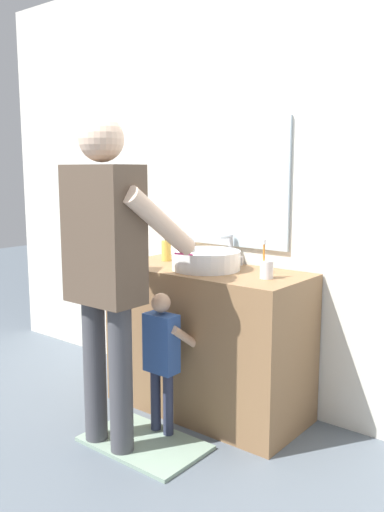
% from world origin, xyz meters
% --- Properties ---
extents(ground_plane, '(14.00, 14.00, 0.00)m').
position_xyz_m(ground_plane, '(0.00, 0.00, 0.00)').
color(ground_plane, slate).
extents(back_wall, '(4.40, 0.10, 2.70)m').
position_xyz_m(back_wall, '(0.00, 0.62, 1.35)').
color(back_wall, silver).
rests_on(back_wall, ground).
extents(vanity_cabinet, '(1.17, 0.54, 0.86)m').
position_xyz_m(vanity_cabinet, '(0.00, 0.30, 0.43)').
color(vanity_cabinet, olive).
rests_on(vanity_cabinet, ground).
extents(sink_basin, '(0.39, 0.39, 0.11)m').
position_xyz_m(sink_basin, '(0.00, 0.28, 0.92)').
color(sink_basin, white).
rests_on(sink_basin, vanity_cabinet).
extents(faucet, '(0.18, 0.14, 0.18)m').
position_xyz_m(faucet, '(0.00, 0.51, 0.94)').
color(faucet, '#B7BABF').
rests_on(faucet, vanity_cabinet).
extents(toothbrush_cup, '(0.07, 0.07, 0.21)m').
position_xyz_m(toothbrush_cup, '(0.40, 0.28, 0.91)').
color(toothbrush_cup, silver).
rests_on(toothbrush_cup, vanity_cabinet).
extents(soap_bottle, '(0.06, 0.06, 0.17)m').
position_xyz_m(soap_bottle, '(-0.38, 0.36, 0.93)').
color(soap_bottle, gold).
rests_on(soap_bottle, vanity_cabinet).
extents(bath_mat, '(0.64, 0.40, 0.02)m').
position_xyz_m(bath_mat, '(0.00, -0.25, 0.01)').
color(bath_mat, gray).
rests_on(bath_mat, ground).
extents(child_toddler, '(0.24, 0.24, 0.79)m').
position_xyz_m(child_toddler, '(0.00, -0.10, 0.47)').
color(child_toddler, '#2D334C').
rests_on(child_toddler, ground).
extents(adult_parent, '(0.52, 0.55, 1.68)m').
position_xyz_m(adult_parent, '(-0.13, -0.36, 1.01)').
color(adult_parent, '#47474C').
rests_on(adult_parent, ground).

